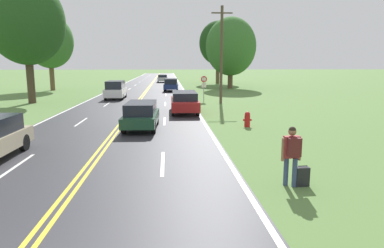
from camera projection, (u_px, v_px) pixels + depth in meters
The scene contains 14 objects.
hitchhiker_person at pixel (292, 150), 9.64m from camera, with size 0.59×0.43×1.74m.
suitcase at pixel (302, 177), 9.81m from camera, with size 0.41×0.21×0.61m.
fire_hydrant at pixel (247, 119), 18.97m from camera, with size 0.47×0.31×0.86m.
traffic_sign at pixel (204, 82), 31.69m from camera, with size 0.60×0.10×2.35m.
utility_pole_midground at pixel (221, 54), 29.51m from camera, with size 1.80×0.24×8.30m.
tree_left_verge at pixel (231, 47), 47.58m from camera, with size 7.00×7.00×9.85m.
tree_behind_sign at pixel (218, 43), 59.11m from camera, with size 6.49×6.49×10.72m.
tree_mid_treeline at pixel (26, 21), 29.28m from camera, with size 6.48×6.48×10.80m.
tree_right_cluster at pixel (50, 42), 43.89m from camera, with size 5.94×5.94×9.70m.
car_dark_green_hatchback_mid_near at pixel (141, 114), 18.39m from camera, with size 1.84×4.30×1.44m.
car_red_suv_mid_far at pixel (184, 101), 24.37m from camera, with size 1.91×4.88×1.51m.
car_white_van_receding at pixel (116, 90), 33.99m from camera, with size 1.79×4.29×1.79m.
car_dark_blue_suv_distant at pixel (171, 84), 43.65m from camera, with size 1.94×4.56×1.59m.
car_silver_hatchback_horizon at pixel (162, 78), 63.98m from camera, with size 1.95×3.97×1.42m.
Camera 1 is at (2.70, -4.21, 3.48)m, focal length 32.00 mm.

